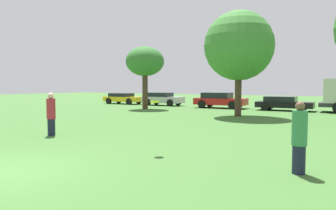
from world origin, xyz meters
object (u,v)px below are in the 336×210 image
person_catcher (299,138)px  parked_car_yellow (123,98)px  parked_car_silver (162,99)px  tree_1 (239,46)px  person_thrower (51,114)px  tree_0 (145,62)px  parked_car_red (220,100)px  frisbee (155,102)px  parked_car_black (283,103)px

person_catcher → parked_car_yellow: (-21.02, 19.11, -0.20)m
parked_car_silver → tree_1: bearing=-35.4°
person_thrower → tree_0: 14.89m
person_catcher → tree_1: tree_1 is taller
tree_1 → parked_car_red: 8.39m
frisbee → parked_car_yellow: size_ratio=0.06×
parked_car_red → person_catcher: bearing=-64.6°
parked_car_yellow → parked_car_silver: bearing=-2.0°
parked_car_yellow → parked_car_black: bearing=-3.3°
frisbee → tree_0: (-10.56, 14.19, 2.44)m
parked_car_yellow → parked_car_silver: size_ratio=1.06×
frisbee → parked_car_yellow: frisbee is taller
person_thrower → person_catcher: 9.51m
tree_0 → frisbee: bearing=-53.3°
person_thrower → parked_car_silver: size_ratio=0.41×
person_thrower → parked_car_black: (5.27, 18.02, -0.28)m
frisbee → person_catcher: bearing=-1.8°
person_thrower → parked_car_silver: bearing=113.5°
parked_car_silver → parked_car_black: (11.74, -0.39, -0.09)m
person_catcher → parked_car_yellow: size_ratio=0.37×
tree_1 → parked_car_silver: 12.83m
tree_1 → parked_car_black: 7.65m
person_thrower → tree_0: (-5.15, 13.62, 3.11)m
tree_1 → parked_car_red: bearing=121.6°
person_catcher → parked_car_silver: (-15.96, 19.10, -0.15)m
parked_car_red → parked_car_yellow: bearing=176.1°
tree_0 → parked_car_red: size_ratio=1.16×
tree_0 → parked_car_red: (4.97, 4.39, -3.25)m
tree_1 → parked_car_black: tree_1 is taller
tree_1 → parked_car_black: size_ratio=1.56×
tree_0 → parked_car_silver: tree_0 is taller
person_thrower → person_catcher: (9.49, -0.69, -0.04)m
person_thrower → parked_car_red: 18.02m
frisbee → parked_car_silver: (-11.88, 18.97, -0.86)m
frisbee → parked_car_silver: 22.40m
person_thrower → parked_car_yellow: bearing=126.2°
parked_car_yellow → parked_car_silver: parked_car_silver is taller
person_thrower → parked_car_red: (-0.18, 18.01, -0.15)m
tree_0 → parked_car_red: tree_0 is taller
tree_0 → parked_car_red: bearing=41.5°
frisbee → tree_1: tree_1 is taller
parked_car_black → frisbee: bearing=-91.4°
frisbee → tree_0: size_ratio=0.05×
person_catcher → parked_car_yellow: person_catcher is taller
frisbee → tree_1: (-1.68, 12.21, 3.01)m
tree_0 → parked_car_black: bearing=22.9°
tree_1 → parked_car_silver: tree_1 is taller
person_catcher → parked_car_silver: 24.89m
tree_1 → parked_car_red: size_ratio=1.50×
tree_0 → parked_car_silver: size_ratio=1.26×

